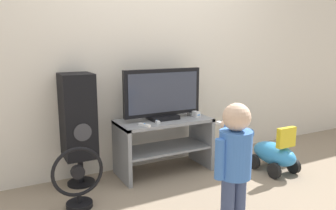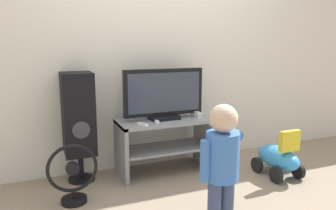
{
  "view_description": "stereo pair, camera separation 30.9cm",
  "coord_description": "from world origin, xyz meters",
  "px_view_note": "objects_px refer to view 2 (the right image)",
  "views": [
    {
      "loc": [
        -1.43,
        -2.55,
        1.27
      ],
      "look_at": [
        0.0,
        0.13,
        0.69
      ],
      "focal_mm": 35.0,
      "sensor_mm": 36.0,
      "label": 1
    },
    {
      "loc": [
        -1.15,
        -2.68,
        1.27
      ],
      "look_at": [
        0.0,
        0.13,
        0.69
      ],
      "focal_mm": 35.0,
      "sensor_mm": 36.0,
      "label": 2
    }
  ],
  "objects_px": {
    "game_console": "(196,114)",
    "speaker_tower": "(78,116)",
    "television": "(164,95)",
    "ride_on_toy": "(278,157)",
    "remote_secondary": "(156,121)",
    "remote_primary": "(143,124)",
    "floor_fan": "(73,177)",
    "child": "(222,157)"
  },
  "relations": [
    {
      "from": "game_console",
      "to": "speaker_tower",
      "type": "bearing_deg",
      "value": 175.37
    },
    {
      "from": "television",
      "to": "ride_on_toy",
      "type": "bearing_deg",
      "value": -28.91
    },
    {
      "from": "game_console",
      "to": "remote_secondary",
      "type": "bearing_deg",
      "value": -171.07
    },
    {
      "from": "ride_on_toy",
      "to": "remote_primary",
      "type": "bearing_deg",
      "value": 163.8
    },
    {
      "from": "speaker_tower",
      "to": "ride_on_toy",
      "type": "height_order",
      "value": "speaker_tower"
    },
    {
      "from": "game_console",
      "to": "ride_on_toy",
      "type": "distance_m",
      "value": 0.9
    },
    {
      "from": "remote_secondary",
      "to": "speaker_tower",
      "type": "distance_m",
      "value": 0.72
    },
    {
      "from": "speaker_tower",
      "to": "floor_fan",
      "type": "xyz_separation_m",
      "value": [
        -0.12,
        -0.43,
        -0.4
      ]
    },
    {
      "from": "remote_primary",
      "to": "child",
      "type": "relative_size",
      "value": 0.15
    },
    {
      "from": "television",
      "to": "speaker_tower",
      "type": "distance_m",
      "value": 0.83
    },
    {
      "from": "child",
      "to": "ride_on_toy",
      "type": "xyz_separation_m",
      "value": [
        1.0,
        0.58,
        -0.34
      ]
    },
    {
      "from": "remote_secondary",
      "to": "speaker_tower",
      "type": "height_order",
      "value": "speaker_tower"
    },
    {
      "from": "television",
      "to": "ride_on_toy",
      "type": "xyz_separation_m",
      "value": [
        0.98,
        -0.54,
        -0.59
      ]
    },
    {
      "from": "television",
      "to": "remote_primary",
      "type": "height_order",
      "value": "television"
    },
    {
      "from": "remote_primary",
      "to": "speaker_tower",
      "type": "bearing_deg",
      "value": 154.9
    },
    {
      "from": "floor_fan",
      "to": "child",
      "type": "bearing_deg",
      "value": -40.12
    },
    {
      "from": "child",
      "to": "television",
      "type": "bearing_deg",
      "value": 88.88
    },
    {
      "from": "child",
      "to": "floor_fan",
      "type": "height_order",
      "value": "child"
    },
    {
      "from": "floor_fan",
      "to": "ride_on_toy",
      "type": "relative_size",
      "value": 0.97
    },
    {
      "from": "ride_on_toy",
      "to": "speaker_tower",
      "type": "bearing_deg",
      "value": 161.05
    },
    {
      "from": "child",
      "to": "speaker_tower",
      "type": "xyz_separation_m",
      "value": [
        -0.79,
        1.19,
        0.1
      ]
    },
    {
      "from": "television",
      "to": "child",
      "type": "bearing_deg",
      "value": -91.12
    },
    {
      "from": "floor_fan",
      "to": "ride_on_toy",
      "type": "distance_m",
      "value": 1.91
    },
    {
      "from": "television",
      "to": "floor_fan",
      "type": "bearing_deg",
      "value": -158.94
    },
    {
      "from": "speaker_tower",
      "to": "ride_on_toy",
      "type": "relative_size",
      "value": 2.0
    },
    {
      "from": "speaker_tower",
      "to": "floor_fan",
      "type": "bearing_deg",
      "value": -105.17
    },
    {
      "from": "speaker_tower",
      "to": "floor_fan",
      "type": "relative_size",
      "value": 2.06
    },
    {
      "from": "child",
      "to": "floor_fan",
      "type": "xyz_separation_m",
      "value": [
        -0.9,
        0.76,
        -0.3
      ]
    },
    {
      "from": "television",
      "to": "remote_secondary",
      "type": "height_order",
      "value": "television"
    },
    {
      "from": "speaker_tower",
      "to": "floor_fan",
      "type": "height_order",
      "value": "speaker_tower"
    },
    {
      "from": "remote_secondary",
      "to": "speaker_tower",
      "type": "bearing_deg",
      "value": 166.55
    },
    {
      "from": "remote_primary",
      "to": "remote_secondary",
      "type": "xyz_separation_m",
      "value": [
        0.16,
        0.08,
        0.0
      ]
    },
    {
      "from": "remote_secondary",
      "to": "child",
      "type": "height_order",
      "value": "child"
    },
    {
      "from": "remote_secondary",
      "to": "child",
      "type": "bearing_deg",
      "value": -84.76
    },
    {
      "from": "remote_primary",
      "to": "child",
      "type": "distance_m",
      "value": 0.98
    },
    {
      "from": "television",
      "to": "remote_primary",
      "type": "bearing_deg",
      "value": -147.71
    },
    {
      "from": "television",
      "to": "ride_on_toy",
      "type": "relative_size",
      "value": 1.58
    },
    {
      "from": "remote_secondary",
      "to": "floor_fan",
      "type": "height_order",
      "value": "remote_secondary"
    },
    {
      "from": "floor_fan",
      "to": "game_console",
      "type": "bearing_deg",
      "value": 14.83
    },
    {
      "from": "television",
      "to": "remote_secondary",
      "type": "distance_m",
      "value": 0.27
    },
    {
      "from": "child",
      "to": "floor_fan",
      "type": "bearing_deg",
      "value": 139.88
    },
    {
      "from": "child",
      "to": "remote_secondary",
      "type": "bearing_deg",
      "value": 95.24
    }
  ]
}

